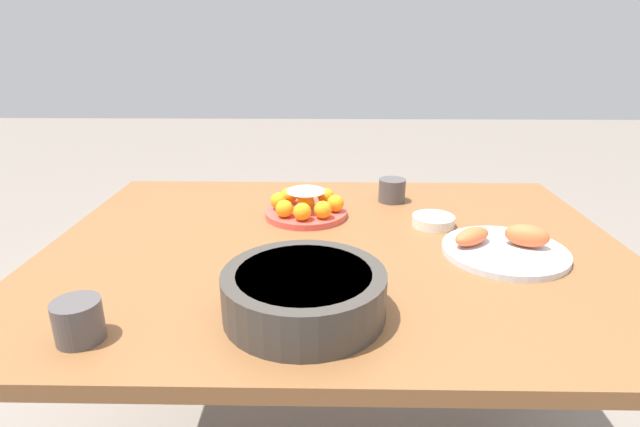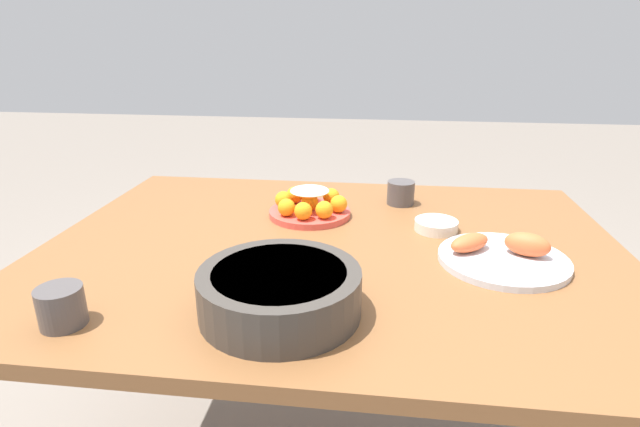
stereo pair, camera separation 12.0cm
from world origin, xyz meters
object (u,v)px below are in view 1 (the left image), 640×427
cake_plate (306,206)px  sauce_bowl (433,220)px  dining_table (336,278)px  seafood_platter (504,247)px  serving_bowl (304,292)px  cup_far (78,321)px  cup_near (392,190)px

cake_plate → sauce_bowl: bearing=168.9°
dining_table → seafood_platter: seafood_platter is taller
serving_bowl → cup_far: size_ratio=3.70×
serving_bowl → sauce_bowl: size_ratio=2.67×
seafood_platter → cup_near: size_ratio=3.54×
cup_near → seafood_platter: bearing=120.0°
cake_plate → serving_bowl: serving_bowl is taller
serving_bowl → seafood_platter: (-0.42, -0.25, -0.03)m
serving_bowl → cup_far: serving_bowl is taller
dining_table → serving_bowl: (0.06, 0.30, 0.13)m
serving_bowl → cup_near: (-0.22, -0.60, -0.01)m
serving_bowl → cup_far: (0.34, 0.08, -0.01)m
cake_plate → cup_far: 0.65m
cake_plate → seafood_platter: (-0.44, 0.22, -0.01)m
sauce_bowl → cup_near: bearing=-66.8°
cup_near → cup_far: bearing=50.5°
dining_table → sauce_bowl: size_ratio=12.56×
dining_table → cake_plate: (0.08, -0.18, 0.12)m
cake_plate → serving_bowl: (-0.02, 0.48, 0.01)m
dining_table → cake_plate: cake_plate is taller
dining_table → cup_near: cup_near is taller
dining_table → serving_bowl: 0.33m
dining_table → sauce_bowl: sauce_bowl is taller
seafood_platter → serving_bowl: bearing=31.2°
cake_plate → sauce_bowl: size_ratio=2.05×
dining_table → cake_plate: 0.22m
seafood_platter → cup_far: 0.83m
sauce_bowl → cup_near: (0.08, -0.19, 0.02)m
serving_bowl → cake_plate: bearing=-87.7°
dining_table → seafood_platter: (-0.36, 0.05, 0.10)m
serving_bowl → sauce_bowl: 0.51m
cake_plate → dining_table: bearing=113.4°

